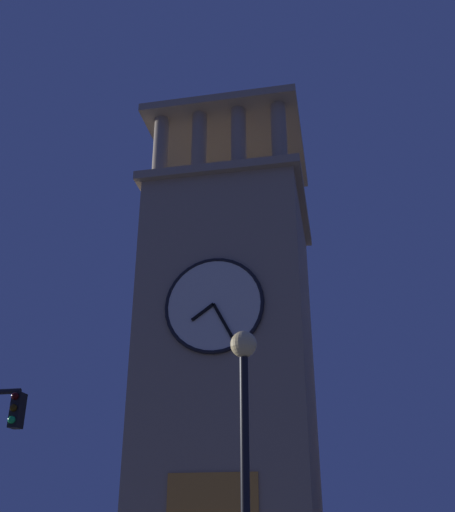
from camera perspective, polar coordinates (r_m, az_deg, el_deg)
The scene contains 2 objects.
clocktower at distance 26.40m, azimuth 0.45°, elevation -10.35°, with size 7.35×8.26×22.86m.
street_lamp at distance 9.55m, azimuth 1.66°, elevation -16.24°, with size 0.44×0.44×5.16m.
Camera 1 is at (-3.50, 20.38, 2.14)m, focal length 41.53 mm.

